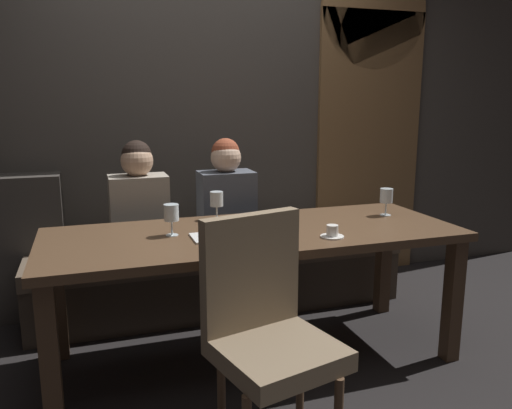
# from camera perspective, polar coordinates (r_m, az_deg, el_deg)

# --- Properties ---
(ground) EXTENTS (9.00, 9.00, 0.00)m
(ground) POSITION_cam_1_polar(r_m,az_deg,el_deg) (3.01, -0.15, -16.69)
(ground) COLOR black
(back_wall_tiled) EXTENTS (6.00, 0.12, 3.00)m
(back_wall_tiled) POSITION_cam_1_polar(r_m,az_deg,el_deg) (3.82, -6.02, 12.73)
(back_wall_tiled) COLOR #423D38
(back_wall_tiled) RESTS_ON ground
(arched_door) EXTENTS (0.90, 0.05, 2.55)m
(arched_door) POSITION_cam_1_polar(r_m,az_deg,el_deg) (4.26, 12.59, 10.60)
(arched_door) COLOR brown
(arched_door) RESTS_ON ground
(dining_table) EXTENTS (2.20, 0.84, 0.74)m
(dining_table) POSITION_cam_1_polar(r_m,az_deg,el_deg) (2.76, -0.16, -4.68)
(dining_table) COLOR #493422
(dining_table) RESTS_ON ground
(banquette_bench) EXTENTS (2.50, 0.44, 0.45)m
(banquette_bench) POSITION_cam_1_polar(r_m,az_deg,el_deg) (3.53, -3.74, -8.22)
(banquette_bench) COLOR #40352A
(banquette_bench) RESTS_ON ground
(chair_near_side) EXTENTS (0.53, 0.53, 0.98)m
(chair_near_side) POSITION_cam_1_polar(r_m,az_deg,el_deg) (2.09, 1.10, -12.98)
(chair_near_side) COLOR brown
(chair_near_side) RESTS_ON ground
(diner_redhead) EXTENTS (0.36, 0.24, 0.73)m
(diner_redhead) POSITION_cam_1_polar(r_m,az_deg,el_deg) (3.31, -12.92, 0.32)
(diner_redhead) COLOR #9E9384
(diner_redhead) RESTS_ON banquette_bench
(diner_bearded) EXTENTS (0.36, 0.24, 0.73)m
(diner_bearded) POSITION_cam_1_polar(r_m,az_deg,el_deg) (3.41, -3.32, 0.93)
(diner_bearded) COLOR #4C515B
(diner_bearded) RESTS_ON banquette_bench
(wine_glass_end_right) EXTENTS (0.08, 0.08, 0.16)m
(wine_glass_end_right) POSITION_cam_1_polar(r_m,az_deg,el_deg) (3.16, 14.33, 0.89)
(wine_glass_end_right) COLOR silver
(wine_glass_end_right) RESTS_ON dining_table
(wine_glass_end_left) EXTENTS (0.08, 0.08, 0.16)m
(wine_glass_end_left) POSITION_cam_1_polar(r_m,az_deg,el_deg) (2.64, -9.42, -0.99)
(wine_glass_end_left) COLOR silver
(wine_glass_end_left) RESTS_ON dining_table
(wine_glass_center_front) EXTENTS (0.08, 0.08, 0.16)m
(wine_glass_center_front) POSITION_cam_1_polar(r_m,az_deg,el_deg) (2.97, -4.41, 0.47)
(wine_glass_center_front) COLOR silver
(wine_glass_center_front) RESTS_ON dining_table
(espresso_cup) EXTENTS (0.12, 0.12, 0.06)m
(espresso_cup) POSITION_cam_1_polar(r_m,az_deg,el_deg) (2.62, 8.50, -3.09)
(espresso_cup) COLOR white
(espresso_cup) RESTS_ON dining_table
(dessert_plate) EXTENTS (0.19, 0.19, 0.05)m
(dessert_plate) POSITION_cam_1_polar(r_m,az_deg,el_deg) (2.59, -4.98, -3.44)
(dessert_plate) COLOR white
(dessert_plate) RESTS_ON dining_table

